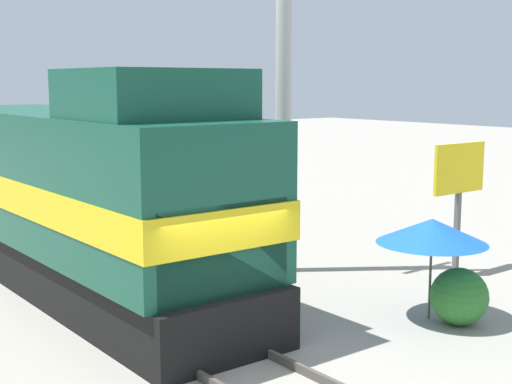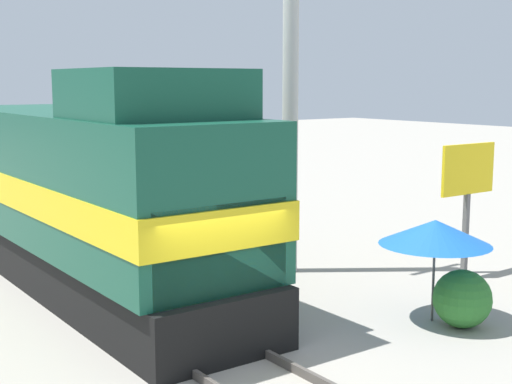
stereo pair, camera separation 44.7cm
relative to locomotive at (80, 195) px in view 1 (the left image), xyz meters
name	(u,v)px [view 1 (the left image)]	position (x,y,z in m)	size (l,w,h in m)	color
ground_plane	(219,360)	(0.00, -5.42, -2.14)	(120.00, 120.00, 0.00)	gray
rail_near	(183,366)	(-0.72, -5.42, -2.06)	(0.08, 28.23, 0.15)	#4C4742
rail_far	(253,346)	(0.72, -5.42, -2.06)	(0.08, 28.23, 0.15)	#4C4742
locomotive	(80,195)	(0.00, 0.00, 0.00)	(3.10, 12.47, 4.89)	black
utility_pole	(284,72)	(4.58, -1.62, 2.75)	(1.80, 0.39, 9.65)	#B2B2AD
vendor_umbrella	(432,231)	(4.52, -6.22, -0.36)	(2.18, 2.18, 2.02)	#4C4C4C
billboard_sign	(459,177)	(7.98, -4.27, 0.22)	(1.85, 0.12, 3.19)	#595959
shrub_cluster	(459,297)	(4.69, -6.80, -1.58)	(1.12, 1.12, 1.12)	#2D722D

